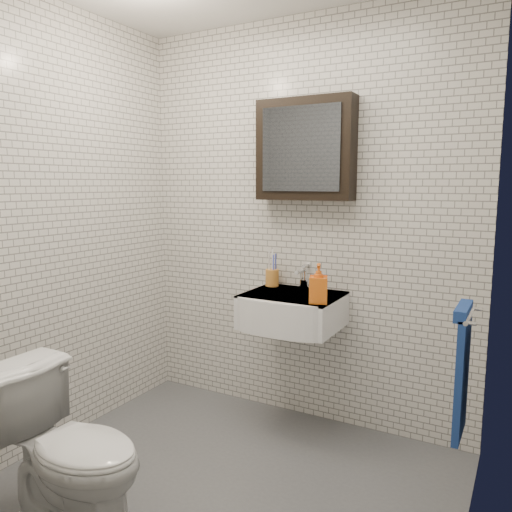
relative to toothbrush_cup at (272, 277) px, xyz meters
The scene contains 9 objects.
ground 1.30m from the toothbrush_cup, 79.87° to the right, with size 2.20×2.00×0.01m, color #4F5257.
room_shell 1.09m from the toothbrush_cup, 79.87° to the right, with size 2.22×2.02×2.51m.
washbasin 0.32m from the toothbrush_cup, 41.35° to the right, with size 0.55×0.50×0.20m.
faucet 0.22m from the toothbrush_cup, ahead, with size 0.06×0.20×0.15m.
mirror_cabinet 0.82m from the toothbrush_cup, ahead, with size 0.60×0.15×0.60m.
towel_rail 1.35m from the toothbrush_cup, 25.35° to the right, with size 0.09×0.30×0.58m.
toothbrush_cup is the anchor object (origin of this frame).
soap_bottle 0.52m from the toothbrush_cup, 33.66° to the right, with size 0.10×0.10×0.22m, color orange.
toilet 1.55m from the toothbrush_cup, 99.73° to the right, with size 0.40×0.71×0.72m, color white.
Camera 1 is at (1.26, -1.87, 1.50)m, focal length 35.00 mm.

